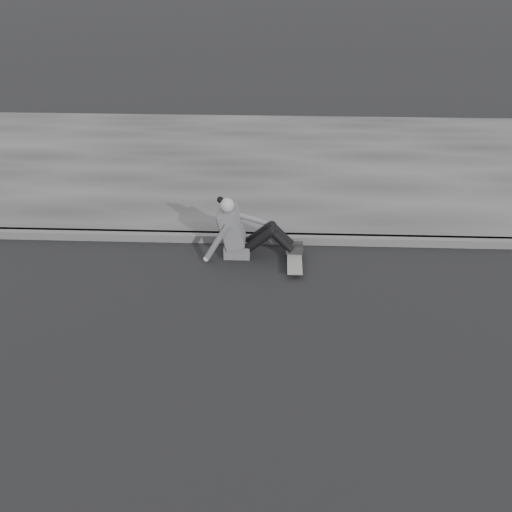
{
  "coord_description": "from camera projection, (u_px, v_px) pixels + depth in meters",
  "views": [
    {
      "loc": [
        -1.3,
        -4.76,
        4.03
      ],
      "look_at": [
        -1.55,
        1.3,
        0.5
      ],
      "focal_mm": 40.0,
      "sensor_mm": 36.0,
      "label": 1
    }
  ],
  "objects": [
    {
      "name": "curb",
      "position": [
        366.0,
        240.0,
        8.29
      ],
      "size": [
        24.0,
        0.16,
        0.12
      ],
      "primitive_type": "cube",
      "color": "#525252",
      "rests_on": "ground"
    },
    {
      "name": "sidewalk",
      "position": [
        346.0,
        165.0,
        10.9
      ],
      "size": [
        24.0,
        6.0,
        0.12
      ],
      "primitive_type": "cube",
      "color": "#3E3E3E",
      "rests_on": "ground"
    },
    {
      "name": "skateboard",
      "position": [
        294.0,
        260.0,
        7.78
      ],
      "size": [
        0.2,
        0.78,
        0.09
      ],
      "color": "gray",
      "rests_on": "ground"
    },
    {
      "name": "ground",
      "position": [
        395.0,
        360.0,
        6.09
      ],
      "size": [
        80.0,
        80.0,
        0.0
      ],
      "primitive_type": "plane",
      "color": "black",
      "rests_on": "ground"
    },
    {
      "name": "seated_woman",
      "position": [
        242.0,
        232.0,
        7.87
      ],
      "size": [
        1.38,
        0.46,
        0.88
      ],
      "color": "#565659",
      "rests_on": "ground"
    }
  ]
}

